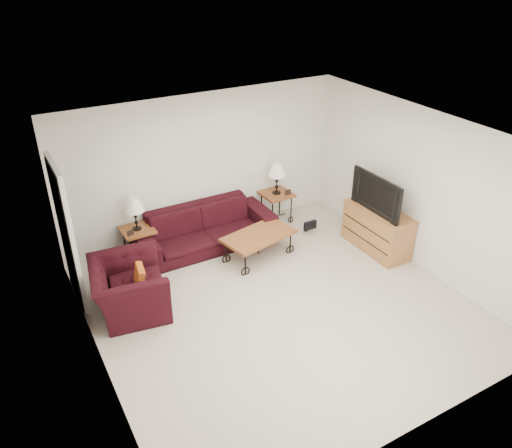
{
  "coord_description": "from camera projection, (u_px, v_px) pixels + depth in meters",
  "views": [
    {
      "loc": [
        -3.14,
        -4.87,
        4.55
      ],
      "look_at": [
        0.0,
        0.7,
        1.0
      ],
      "focal_mm": 35.54,
      "sensor_mm": 36.0,
      "label": 1
    }
  ],
  "objects": [
    {
      "name": "ground",
      "position": [
        280.0,
        305.0,
        7.27
      ],
      "size": [
        5.0,
        5.0,
        0.0
      ],
      "primitive_type": "plane",
      "color": "#BDB0A1",
      "rests_on": "ground"
    },
    {
      "name": "wall_back",
      "position": [
        204.0,
        166.0,
        8.56
      ],
      "size": [
        5.0,
        0.02,
        2.5
      ],
      "primitive_type": "cube",
      "color": "silver",
      "rests_on": "ground"
    },
    {
      "name": "wall_front",
      "position": [
        423.0,
        345.0,
        4.75
      ],
      "size": [
        5.0,
        0.02,
        2.5
      ],
      "primitive_type": "cube",
      "color": "silver",
      "rests_on": "ground"
    },
    {
      "name": "wall_left",
      "position": [
        90.0,
        285.0,
        5.59
      ],
      "size": [
        0.02,
        5.0,
        2.5
      ],
      "primitive_type": "cube",
      "color": "silver",
      "rests_on": "ground"
    },
    {
      "name": "wall_right",
      "position": [
        421.0,
        190.0,
        7.73
      ],
      "size": [
        0.02,
        5.0,
        2.5
      ],
      "primitive_type": "cube",
      "color": "silver",
      "rests_on": "ground"
    },
    {
      "name": "ceiling",
      "position": [
        285.0,
        139.0,
        6.05
      ],
      "size": [
        5.0,
        5.0,
        0.0
      ],
      "primitive_type": "plane",
      "color": "white",
      "rests_on": "wall_back"
    },
    {
      "name": "doorway",
      "position": [
        66.0,
        236.0,
        6.97
      ],
      "size": [
        0.08,
        0.94,
        2.04
      ],
      "primitive_type": "cube",
      "color": "black",
      "rests_on": "ground"
    },
    {
      "name": "sofa",
      "position": [
        205.0,
        228.0,
        8.53
      ],
      "size": [
        2.37,
        0.93,
        0.69
      ],
      "primitive_type": "imported",
      "color": "black",
      "rests_on": "ground"
    },
    {
      "name": "side_table_left",
      "position": [
        139.0,
        244.0,
        8.23
      ],
      "size": [
        0.51,
        0.51,
        0.55
      ],
      "primitive_type": "cube",
      "rotation": [
        0.0,
        0.0,
        0.02
      ],
      "color": "#985726",
      "rests_on": "ground"
    },
    {
      "name": "side_table_right",
      "position": [
        276.0,
        207.0,
        9.35
      ],
      "size": [
        0.54,
        0.54,
        0.57
      ],
      "primitive_type": "cube",
      "rotation": [
        0.0,
        0.0,
        0.03
      ],
      "color": "#985726",
      "rests_on": "ground"
    },
    {
      "name": "lamp_left",
      "position": [
        135.0,
        214.0,
        7.97
      ],
      "size": [
        0.32,
        0.32,
        0.55
      ],
      "primitive_type": null,
      "rotation": [
        0.0,
        0.0,
        0.02
      ],
      "color": "black",
      "rests_on": "side_table_left"
    },
    {
      "name": "lamp_right",
      "position": [
        277.0,
        179.0,
        9.07
      ],
      "size": [
        0.33,
        0.33,
        0.57
      ],
      "primitive_type": null,
      "rotation": [
        0.0,
        0.0,
        0.03
      ],
      "color": "black",
      "rests_on": "side_table_right"
    },
    {
      "name": "photo_frame_left",
      "position": [
        131.0,
        233.0,
        7.9
      ],
      "size": [
        0.11,
        0.04,
        0.09
      ],
      "primitive_type": "cube",
      "rotation": [
        0.0,
        0.0,
        0.2
      ],
      "color": "black",
      "rests_on": "side_table_left"
    },
    {
      "name": "photo_frame_right",
      "position": [
        288.0,
        192.0,
        9.14
      ],
      "size": [
        0.12,
        0.04,
        0.1
      ],
      "primitive_type": "cube",
      "rotation": [
        0.0,
        0.0,
        -0.18
      ],
      "color": "black",
      "rests_on": "side_table_right"
    },
    {
      "name": "coffee_table",
      "position": [
        259.0,
        246.0,
        8.28
      ],
      "size": [
        1.27,
        0.86,
        0.44
      ],
      "primitive_type": "cube",
      "rotation": [
        0.0,
        0.0,
        0.21
      ],
      "color": "#985726",
      "rests_on": "ground"
    },
    {
      "name": "armchair",
      "position": [
        129.0,
        288.0,
        7.02
      ],
      "size": [
        1.15,
        1.27,
        0.73
      ],
      "primitive_type": "imported",
      "rotation": [
        0.0,
        0.0,
        1.41
      ],
      "color": "black",
      "rests_on": "ground"
    },
    {
      "name": "throw_pillow",
      "position": [
        139.0,
        277.0,
        6.97
      ],
      "size": [
        0.14,
        0.34,
        0.33
      ],
      "primitive_type": "cube",
      "rotation": [
        0.0,
        0.0,
        1.41
      ],
      "color": "#B85917",
      "rests_on": "armchair"
    },
    {
      "name": "tv_stand",
      "position": [
        377.0,
        230.0,
        8.45
      ],
      "size": [
        0.51,
        1.22,
        0.73
      ],
      "primitive_type": "cube",
      "color": "#A9643F",
      "rests_on": "ground"
    },
    {
      "name": "television",
      "position": [
        381.0,
        193.0,
        8.11
      ],
      "size": [
        0.14,
        1.09,
        0.63
      ],
      "primitive_type": "imported",
      "rotation": [
        0.0,
        0.0,
        -1.57
      ],
      "color": "black",
      "rests_on": "tv_stand"
    },
    {
      "name": "backpack",
      "position": [
        306.0,
        220.0,
        9.01
      ],
      "size": [
        0.37,
        0.28,
        0.47
      ],
      "primitive_type": "ellipsoid",
      "rotation": [
        0.0,
        0.0,
        0.0
      ],
      "color": "black",
      "rests_on": "ground"
    }
  ]
}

